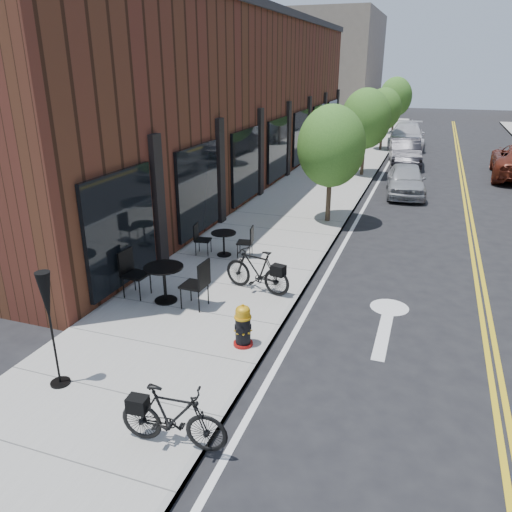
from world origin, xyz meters
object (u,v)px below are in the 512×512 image
at_px(bicycle_left, 257,270).
at_px(parked_car_b, 405,152).
at_px(fire_hydrant, 243,326).
at_px(bistro_set_c, 224,240).
at_px(parked_car_a, 406,180).
at_px(bicycle_right, 173,417).
at_px(bistro_set_b, 164,279).
at_px(parked_car_c, 407,136).
at_px(patio_umbrella, 48,306).

height_order(bicycle_left, parked_car_b, parked_car_b).
bearing_deg(parked_car_b, fire_hydrant, -101.51).
distance_m(bistro_set_c, parked_car_a, 10.15).
distance_m(parked_car_a, parked_car_b, 6.77).
distance_m(fire_hydrant, bicycle_right, 2.80).
bearing_deg(fire_hydrant, parked_car_a, 58.13).
xyz_separation_m(bistro_set_b, parked_car_b, (3.85, 19.06, 0.04)).
height_order(bistro_set_b, parked_car_c, parked_car_c).
distance_m(fire_hydrant, bistro_set_b, 2.59).
xyz_separation_m(fire_hydrant, bicycle_right, (0.04, -2.80, 0.07)).
relative_size(bistro_set_b, bistro_set_c, 1.24).
bearing_deg(bicycle_right, parked_car_a, -11.45).
distance_m(bicycle_left, parked_car_a, 11.41).
bearing_deg(fire_hydrant, bicycle_right, -112.34).
bearing_deg(bistro_set_c, parked_car_c, 71.68).
bearing_deg(bistro_set_b, bicycle_right, -56.93).
bearing_deg(patio_umbrella, bicycle_right, -14.62).
distance_m(bicycle_left, bistro_set_c, 2.50).
relative_size(bicycle_right, bistro_set_b, 0.78).
bearing_deg(fire_hydrant, parked_car_c, 64.05).
height_order(fire_hydrant, bistro_set_b, bistro_set_b).
height_order(patio_umbrella, parked_car_b, patio_umbrella).
xyz_separation_m(fire_hydrant, bicycle_left, (-0.55, 2.38, 0.11)).
distance_m(bicycle_left, parked_car_b, 17.98).
relative_size(bistro_set_c, parked_car_a, 0.44).
relative_size(patio_umbrella, parked_car_c, 0.38).
distance_m(bicycle_right, parked_car_c, 29.16).
distance_m(patio_umbrella, parked_car_a, 16.30).
xyz_separation_m(bistro_set_b, parked_car_c, (3.55, 25.16, 0.11)).
xyz_separation_m(bicycle_left, bistro_set_c, (-1.63, 1.89, -0.08)).
bearing_deg(patio_umbrella, bicycle_left, 67.44).
height_order(bicycle_right, parked_car_b, parked_car_b).
xyz_separation_m(bicycle_right, parked_car_c, (1.21, 29.13, 0.18)).
xyz_separation_m(bistro_set_b, parked_car_a, (4.35, 12.31, -0.03)).
relative_size(bistro_set_b, parked_car_a, 0.54).
relative_size(bicycle_right, parked_car_a, 0.42).
distance_m(bistro_set_b, parked_car_c, 25.41).
height_order(bistro_set_b, bistro_set_c, bistro_set_b).
distance_m(bicycle_right, parked_car_b, 23.08).
bearing_deg(parked_car_b, parked_car_a, -92.90).
xyz_separation_m(parked_car_b, parked_car_c, (-0.30, 6.10, 0.07)).
bearing_deg(bicycle_left, bistro_set_c, -126.70).
bearing_deg(parked_car_a, parked_car_b, 88.42).
relative_size(bistro_set_c, patio_umbrella, 0.81).
xyz_separation_m(patio_umbrella, parked_car_b, (3.99, 22.39, -0.86)).
height_order(parked_car_a, parked_car_b, parked_car_b).
bearing_deg(bistro_set_b, fire_hydrant, -24.61).
bearing_deg(parked_car_a, patio_umbrella, -111.79).
distance_m(parked_car_a, parked_car_c, 12.87).
height_order(bicycle_left, parked_car_c, parked_car_c).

